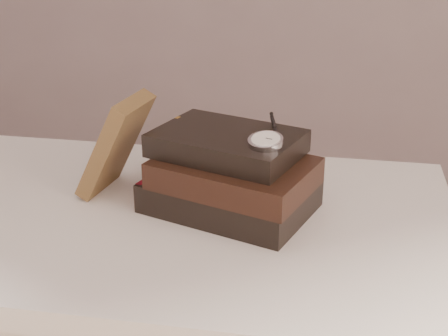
# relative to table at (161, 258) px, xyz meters

# --- Properties ---
(table) EXTENTS (1.00, 0.60, 0.75)m
(table) POSITION_rel_table_xyz_m (0.00, 0.00, 0.00)
(table) COLOR silver
(table) RESTS_ON ground
(book_stack) EXTENTS (0.31, 0.27, 0.13)m
(book_stack) POSITION_rel_table_xyz_m (0.12, 0.03, 0.15)
(book_stack) COLOR black
(book_stack) RESTS_ON table
(journal) EXTENTS (0.13, 0.13, 0.18)m
(journal) POSITION_rel_table_xyz_m (-0.09, 0.07, 0.18)
(journal) COLOR #47321B
(journal) RESTS_ON table
(pocket_watch) EXTENTS (0.07, 0.16, 0.02)m
(pocket_watch) POSITION_rel_table_xyz_m (0.18, -0.00, 0.24)
(pocket_watch) COLOR silver
(pocket_watch) RESTS_ON book_stack
(eyeglasses) EXTENTS (0.15, 0.16, 0.05)m
(eyeglasses) POSITION_rel_table_xyz_m (0.06, 0.15, 0.17)
(eyeglasses) COLOR silver
(eyeglasses) RESTS_ON book_stack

